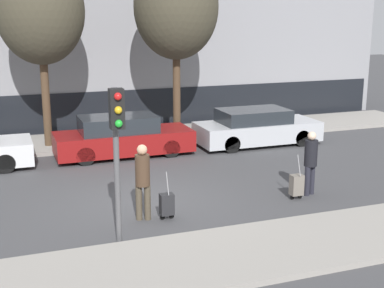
# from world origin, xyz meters

# --- Properties ---
(ground_plane) EXTENTS (80.00, 80.00, 0.00)m
(ground_plane) POSITION_xyz_m (0.00, 0.00, 0.00)
(ground_plane) COLOR #424244
(sidewalk_near) EXTENTS (28.00, 2.50, 0.12)m
(sidewalk_near) POSITION_xyz_m (0.00, -3.75, 0.06)
(sidewalk_near) COLOR gray
(sidewalk_near) RESTS_ON ground_plane
(sidewalk_far) EXTENTS (28.00, 3.00, 0.12)m
(sidewalk_far) POSITION_xyz_m (0.00, 7.00, 0.06)
(sidewalk_far) COLOR gray
(sidewalk_far) RESTS_ON ground_plane
(building_facade) EXTENTS (28.00, 3.20, 9.11)m
(building_facade) POSITION_xyz_m (0.00, 10.77, 4.54)
(building_facade) COLOR gray
(building_facade) RESTS_ON ground_plane
(parked_car_1) EXTENTS (4.61, 1.70, 1.38)m
(parked_car_1) POSITION_xyz_m (0.52, 4.70, 0.65)
(parked_car_1) COLOR maroon
(parked_car_1) RESTS_ON ground_plane
(parked_car_2) EXTENTS (4.52, 1.81, 1.33)m
(parked_car_2) POSITION_xyz_m (5.51, 4.58, 0.63)
(parked_car_2) COLOR #B7BABF
(parked_car_2) RESTS_ON ground_plane
(pedestrian_left) EXTENTS (0.34, 0.34, 1.81)m
(pedestrian_left) POSITION_xyz_m (-0.34, -1.19, 1.04)
(pedestrian_left) COLOR #4C4233
(pedestrian_left) RESTS_ON ground_plane
(trolley_left) EXTENTS (0.34, 0.29, 1.16)m
(trolley_left) POSITION_xyz_m (0.18, -1.35, 0.37)
(trolley_left) COLOR #262628
(trolley_left) RESTS_ON ground_plane
(pedestrian_right) EXTENTS (0.34, 0.34, 1.73)m
(pedestrian_right) POSITION_xyz_m (4.28, -0.98, 0.98)
(pedestrian_right) COLOR #23232D
(pedestrian_right) RESTS_ON ground_plane
(trolley_right) EXTENTS (0.34, 0.29, 1.20)m
(trolley_right) POSITION_xyz_m (3.77, -1.18, 0.39)
(trolley_right) COLOR slate
(trolley_right) RESTS_ON ground_plane
(traffic_light) EXTENTS (0.28, 0.47, 3.29)m
(traffic_light) POSITION_xyz_m (-1.16, -2.37, 2.36)
(traffic_light) COLOR #515154
(traffic_light) RESTS_ON ground_plane
(bare_tree_near_crossing) EXTENTS (3.07, 3.07, 6.70)m
(bare_tree_near_crossing) POSITION_xyz_m (2.97, 6.19, 4.92)
(bare_tree_near_crossing) COLOR #4C3826
(bare_tree_near_crossing) RESTS_ON sidewalk_far
(bare_tree_down_street) EXTENTS (2.99, 2.99, 6.52)m
(bare_tree_down_street) POSITION_xyz_m (-1.75, 6.60, 4.79)
(bare_tree_down_street) COLOR #4C3826
(bare_tree_down_street) RESTS_ON sidewalk_far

